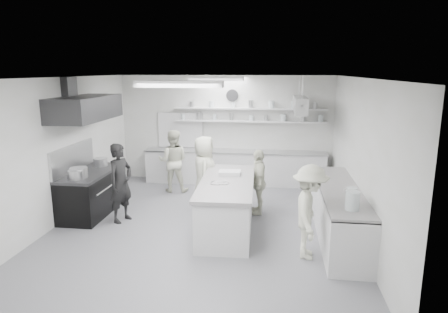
# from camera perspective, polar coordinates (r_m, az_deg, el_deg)

# --- Properties ---
(floor) EXTENTS (6.00, 7.00, 0.02)m
(floor) POSITION_cam_1_polar(r_m,az_deg,el_deg) (8.29, -2.96, -9.99)
(floor) COLOR gray
(floor) RESTS_ON ground
(ceiling) EXTENTS (6.00, 7.00, 0.02)m
(ceiling) POSITION_cam_1_polar(r_m,az_deg,el_deg) (7.66, -3.22, 11.38)
(ceiling) COLOR white
(ceiling) RESTS_ON wall_back
(wall_back) EXTENTS (6.00, 0.04, 3.00)m
(wall_back) POSITION_cam_1_polar(r_m,az_deg,el_deg) (11.24, 0.20, 3.99)
(wall_back) COLOR silver
(wall_back) RESTS_ON floor
(wall_front) EXTENTS (6.00, 0.04, 3.00)m
(wall_front) POSITION_cam_1_polar(r_m,az_deg,el_deg) (4.58, -11.24, -8.89)
(wall_front) COLOR silver
(wall_front) RESTS_ON floor
(wall_left) EXTENTS (0.04, 7.00, 3.00)m
(wall_left) POSITION_cam_1_polar(r_m,az_deg,el_deg) (8.88, -22.47, 0.79)
(wall_left) COLOR silver
(wall_left) RESTS_ON floor
(wall_right) EXTENTS (0.04, 7.00, 3.00)m
(wall_right) POSITION_cam_1_polar(r_m,az_deg,el_deg) (7.87, 18.94, -0.34)
(wall_right) COLOR silver
(wall_right) RESTS_ON floor
(stove) EXTENTS (0.80, 1.80, 0.90)m
(stove) POSITION_cam_1_polar(r_m,az_deg,el_deg) (9.29, -18.57, -5.12)
(stove) COLOR black
(stove) RESTS_ON floor
(exhaust_hood) EXTENTS (0.85, 2.00, 0.50)m
(exhaust_hood) POSITION_cam_1_polar(r_m,az_deg,el_deg) (8.93, -19.41, 6.60)
(exhaust_hood) COLOR #313133
(exhaust_hood) RESTS_ON wall_left
(back_counter) EXTENTS (5.00, 0.60, 0.92)m
(back_counter) POSITION_cam_1_polar(r_m,az_deg,el_deg) (11.12, 1.53, -1.58)
(back_counter) COLOR silver
(back_counter) RESTS_ON floor
(shelf_lower) EXTENTS (4.20, 0.26, 0.04)m
(shelf_lower) POSITION_cam_1_polar(r_m,az_deg,el_deg) (11.01, 3.74, 5.10)
(shelf_lower) COLOR silver
(shelf_lower) RESTS_ON wall_back
(shelf_upper) EXTENTS (4.20, 0.26, 0.04)m
(shelf_upper) POSITION_cam_1_polar(r_m,az_deg,el_deg) (10.97, 3.77, 6.91)
(shelf_upper) COLOR silver
(shelf_upper) RESTS_ON wall_back
(pass_through_window) EXTENTS (1.30, 0.04, 1.00)m
(pass_through_window) POSITION_cam_1_polar(r_m,az_deg,el_deg) (11.47, -6.29, 3.83)
(pass_through_window) COLOR black
(pass_through_window) RESTS_ON wall_back
(wall_clock) EXTENTS (0.32, 0.05, 0.32)m
(wall_clock) POSITION_cam_1_polar(r_m,az_deg,el_deg) (11.08, 1.21, 8.81)
(wall_clock) COLOR white
(wall_clock) RESTS_ON wall_back
(right_counter) EXTENTS (0.74, 3.30, 0.94)m
(right_counter) POSITION_cam_1_polar(r_m,az_deg,el_deg) (7.90, 16.18, -7.90)
(right_counter) COLOR silver
(right_counter) RESTS_ON floor
(pot_rack) EXTENTS (0.30, 1.60, 0.40)m
(pot_rack) POSITION_cam_1_polar(r_m,az_deg,el_deg) (9.98, 10.93, 7.33)
(pot_rack) COLOR #B3B4B5
(pot_rack) RESTS_ON ceiling
(light_fixture_front) EXTENTS (1.30, 0.25, 0.10)m
(light_fixture_front) POSITION_cam_1_polar(r_m,az_deg,el_deg) (5.91, -6.50, 10.35)
(light_fixture_front) COLOR silver
(light_fixture_front) RESTS_ON ceiling
(light_fixture_rear) EXTENTS (1.30, 0.25, 0.10)m
(light_fixture_rear) POSITION_cam_1_polar(r_m,az_deg,el_deg) (9.44, -1.14, 11.16)
(light_fixture_rear) COLOR silver
(light_fixture_rear) RESTS_ON ceiling
(prep_island) EXTENTS (1.07, 2.62, 0.95)m
(prep_island) POSITION_cam_1_polar(r_m,az_deg,el_deg) (7.98, 0.45, -7.12)
(prep_island) COLOR silver
(prep_island) RESTS_ON floor
(stove_pot) EXTENTS (0.35, 0.35, 0.26)m
(stove_pot) POSITION_cam_1_polar(r_m,az_deg,el_deg) (8.72, -20.21, -2.35)
(stove_pot) COLOR #B3B4B5
(stove_pot) RESTS_ON stove
(cook_stove) EXTENTS (0.59, 0.71, 1.67)m
(cook_stove) POSITION_cam_1_polar(r_m,az_deg,el_deg) (8.54, -14.67, -3.71)
(cook_stove) COLOR black
(cook_stove) RESTS_ON floor
(cook_back) EXTENTS (0.84, 0.68, 1.63)m
(cook_back) POSITION_cam_1_polar(r_m,az_deg,el_deg) (10.39, -7.37, -0.65)
(cook_back) COLOR beige
(cook_back) RESTS_ON floor
(cook_island_left) EXTENTS (0.69, 0.91, 1.68)m
(cook_island_left) POSITION_cam_1_polar(r_m,az_deg,el_deg) (9.10, -2.87, -2.29)
(cook_island_left) COLOR beige
(cook_island_left) RESTS_ON floor
(cook_island_right) EXTENTS (0.45, 0.88, 1.45)m
(cook_island_right) POSITION_cam_1_polar(r_m,az_deg,el_deg) (8.77, 4.99, -3.65)
(cook_island_right) COLOR beige
(cook_island_right) RESTS_ON floor
(cook_right) EXTENTS (0.68, 1.09, 1.62)m
(cook_right) POSITION_cam_1_polar(r_m,az_deg,el_deg) (6.85, 12.24, -7.82)
(cook_right) COLOR beige
(cook_right) RESTS_ON floor
(bowl_island_a) EXTENTS (0.30, 0.30, 0.06)m
(bowl_island_a) POSITION_cam_1_polar(r_m,az_deg,el_deg) (7.64, -1.01, -4.01)
(bowl_island_a) COLOR #B3B4B5
(bowl_island_a) RESTS_ON prep_island
(bowl_island_b) EXTENTS (0.22, 0.22, 0.07)m
(bowl_island_b) POSITION_cam_1_polar(r_m,az_deg,el_deg) (7.62, -0.05, -4.05)
(bowl_island_b) COLOR silver
(bowl_island_b) RESTS_ON prep_island
(bowl_right) EXTENTS (0.29, 0.29, 0.06)m
(bowl_right) POSITION_cam_1_polar(r_m,az_deg,el_deg) (7.61, 17.72, -4.82)
(bowl_right) COLOR silver
(bowl_right) RESTS_ON right_counter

